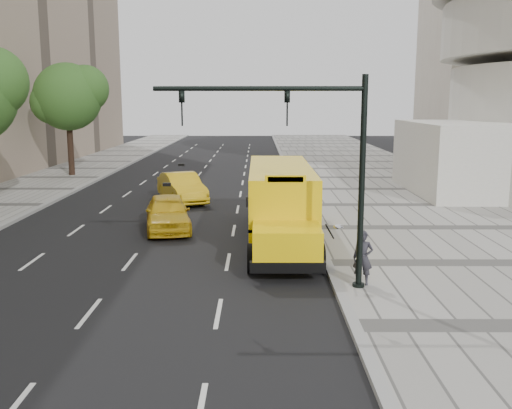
{
  "coord_description": "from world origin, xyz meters",
  "views": [
    {
      "loc": [
        3.56,
        -24.62,
        5.65
      ],
      "look_at": [
        3.5,
        -4.0,
        1.9
      ],
      "focal_mm": 40.0,
      "sensor_mm": 36.0,
      "label": 1
    }
  ],
  "objects_px": {
    "traffic_signal": "(314,156)",
    "taxi_near": "(168,213)",
    "taxi_far": "(182,188)",
    "tree_c": "(69,96)",
    "school_bus": "(280,197)",
    "pedestrian": "(363,258)"
  },
  "relations": [
    {
      "from": "taxi_near",
      "to": "traffic_signal",
      "type": "distance_m",
      "value": 10.47
    },
    {
      "from": "taxi_near",
      "to": "taxi_far",
      "type": "relative_size",
      "value": 0.93
    },
    {
      "from": "tree_c",
      "to": "traffic_signal",
      "type": "bearing_deg",
      "value": -59.35
    },
    {
      "from": "tree_c",
      "to": "school_bus",
      "type": "distance_m",
      "value": 24.97
    },
    {
      "from": "pedestrian",
      "to": "school_bus",
      "type": "bearing_deg",
      "value": 125.79
    },
    {
      "from": "school_bus",
      "to": "traffic_signal",
      "type": "distance_m",
      "value": 7.18
    },
    {
      "from": "traffic_signal",
      "to": "tree_c",
      "type": "bearing_deg",
      "value": 120.65
    },
    {
      "from": "tree_c",
      "to": "taxi_far",
      "type": "bearing_deg",
      "value": -48.51
    },
    {
      "from": "taxi_near",
      "to": "taxi_far",
      "type": "height_order",
      "value": "taxi_far"
    },
    {
      "from": "taxi_near",
      "to": "pedestrian",
      "type": "height_order",
      "value": "pedestrian"
    },
    {
      "from": "tree_c",
      "to": "traffic_signal",
      "type": "relative_size",
      "value": 1.32
    },
    {
      "from": "taxi_near",
      "to": "traffic_signal",
      "type": "relative_size",
      "value": 0.73
    },
    {
      "from": "taxi_far",
      "to": "traffic_signal",
      "type": "relative_size",
      "value": 0.78
    },
    {
      "from": "school_bus",
      "to": "traffic_signal",
      "type": "height_order",
      "value": "traffic_signal"
    },
    {
      "from": "taxi_far",
      "to": "traffic_signal",
      "type": "distance_m",
      "value": 16.8
    },
    {
      "from": "school_bus",
      "to": "taxi_near",
      "type": "distance_m",
      "value": 5.21
    },
    {
      "from": "taxi_far",
      "to": "tree_c",
      "type": "bearing_deg",
      "value": 108.88
    },
    {
      "from": "tree_c",
      "to": "school_bus",
      "type": "relative_size",
      "value": 0.73
    },
    {
      "from": "tree_c",
      "to": "traffic_signal",
      "type": "xyz_separation_m",
      "value": [
        15.6,
        -26.33,
        -1.91
      ]
    },
    {
      "from": "tree_c",
      "to": "pedestrian",
      "type": "distance_m",
      "value": 31.64
    },
    {
      "from": "traffic_signal",
      "to": "pedestrian",
      "type": "bearing_deg",
      "value": 7.97
    },
    {
      "from": "traffic_signal",
      "to": "taxi_near",
      "type": "bearing_deg",
      "value": 124.36
    }
  ]
}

